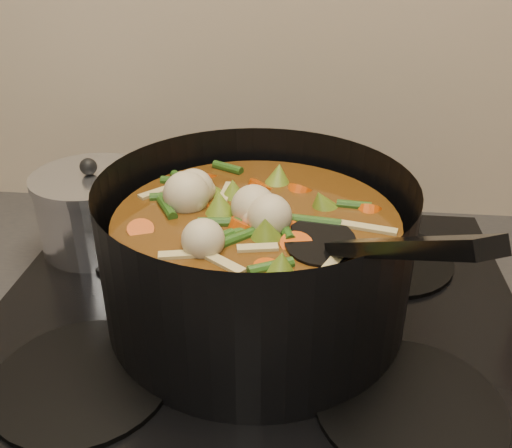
# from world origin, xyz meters

# --- Properties ---
(stovetop) EXTENTS (0.62, 0.54, 0.03)m
(stovetop) POSITION_xyz_m (0.00, 1.93, 0.92)
(stovetop) COLOR black
(stovetop) RESTS_ON counter
(stockpot) EXTENTS (0.40, 0.45, 0.25)m
(stockpot) POSITION_xyz_m (0.00, 1.93, 1.01)
(stockpot) COLOR black
(stockpot) RESTS_ON stovetop
(saucepan) EXTENTS (0.16, 0.16, 0.13)m
(saucepan) POSITION_xyz_m (-0.24, 2.06, 0.98)
(saucepan) COLOR silver
(saucepan) RESTS_ON stovetop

